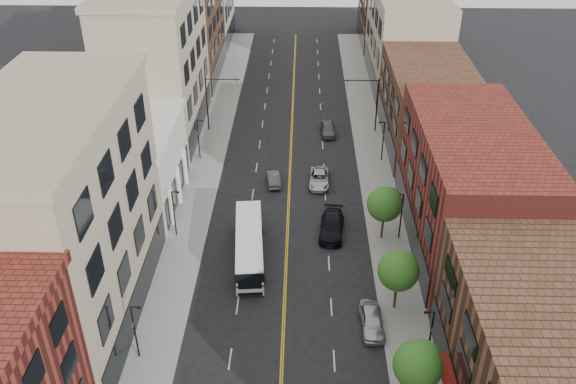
# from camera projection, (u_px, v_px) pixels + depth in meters

# --- Properties ---
(sidewalk_left) EXTENTS (4.00, 110.00, 0.15)m
(sidewalk_left) POSITION_uv_depth(u_px,v_px,m) (203.00, 179.00, 69.83)
(sidewalk_left) COLOR gray
(sidewalk_left) RESTS_ON ground
(sidewalk_right) EXTENTS (4.00, 110.00, 0.15)m
(sidewalk_right) POSITION_uv_depth(u_px,v_px,m) (377.00, 181.00, 69.43)
(sidewalk_right) COLOR gray
(sidewalk_right) RESTS_ON ground
(bldg_l_tanoffice) EXTENTS (10.00, 22.00, 18.00)m
(bldg_l_tanoffice) POSITION_uv_depth(u_px,v_px,m) (62.00, 223.00, 46.57)
(bldg_l_tanoffice) COLOR gray
(bldg_l_tanoffice) RESTS_ON ground
(bldg_l_white) EXTENTS (10.00, 14.00, 8.00)m
(bldg_l_white) POSITION_uv_depth(u_px,v_px,m) (129.00, 166.00, 64.51)
(bldg_l_white) COLOR silver
(bldg_l_white) RESTS_ON ground
(bldg_l_far_a) EXTENTS (10.00, 20.00, 18.00)m
(bldg_l_far_a) POSITION_uv_depth(u_px,v_px,m) (157.00, 65.00, 76.35)
(bldg_l_far_a) COLOR gray
(bldg_l_far_a) RESTS_ON ground
(bldg_l_far_b) EXTENTS (10.00, 20.00, 15.00)m
(bldg_l_far_b) POSITION_uv_depth(u_px,v_px,m) (184.00, 29.00, 94.15)
(bldg_l_far_b) COLOR #503120
(bldg_l_far_b) RESTS_ON ground
(bldg_r_mid) EXTENTS (10.00, 22.00, 12.00)m
(bldg_r_mid) POSITION_uv_depth(u_px,v_px,m) (469.00, 188.00, 56.82)
(bldg_r_mid) COLOR maroon
(bldg_r_mid) RESTS_ON ground
(bldg_r_far_a) EXTENTS (10.00, 20.00, 10.00)m
(bldg_r_far_a) POSITION_uv_depth(u_px,v_px,m) (429.00, 106.00, 75.21)
(bldg_r_far_a) COLOR #503120
(bldg_r_far_a) RESTS_ON ground
(bldg_r_far_b) EXTENTS (10.00, 22.00, 14.00)m
(bldg_r_far_b) POSITION_uv_depth(u_px,v_px,m) (406.00, 38.00, 92.03)
(bldg_r_far_b) COLOR gray
(bldg_r_far_b) RESTS_ON ground
(bldg_r_far_c) EXTENTS (10.00, 18.00, 11.00)m
(bldg_r_far_c) POSITION_uv_depth(u_px,v_px,m) (390.00, 12.00, 109.83)
(bldg_r_far_c) COLOR #503120
(bldg_r_far_c) RESTS_ON ground
(tree_r_1) EXTENTS (3.40, 3.40, 5.59)m
(tree_r_1) POSITION_uv_depth(u_px,v_px,m) (419.00, 363.00, 41.00)
(tree_r_1) COLOR black
(tree_r_1) RESTS_ON sidewalk_right
(tree_r_2) EXTENTS (3.40, 3.40, 5.59)m
(tree_r_2) POSITION_uv_depth(u_px,v_px,m) (399.00, 269.00, 49.51)
(tree_r_2) COLOR black
(tree_r_2) RESTS_ON sidewalk_right
(tree_r_3) EXTENTS (3.40, 3.40, 5.59)m
(tree_r_3) POSITION_uv_depth(u_px,v_px,m) (386.00, 203.00, 58.02)
(tree_r_3) COLOR black
(tree_r_3) RESTS_ON sidewalk_right
(lamp_l_1) EXTENTS (0.81, 0.55, 5.05)m
(lamp_l_1) POSITION_uv_depth(u_px,v_px,m) (135.00, 329.00, 45.36)
(lamp_l_1) COLOR black
(lamp_l_1) RESTS_ON sidewalk_left
(lamp_l_2) EXTENTS (0.81, 0.55, 5.05)m
(lamp_l_2) POSITION_uv_depth(u_px,v_px,m) (174.00, 211.00, 58.97)
(lamp_l_2) COLOR black
(lamp_l_2) RESTS_ON sidewalk_left
(lamp_l_3) EXTENTS (0.81, 0.55, 5.05)m
(lamp_l_3) POSITION_uv_depth(u_px,v_px,m) (199.00, 137.00, 72.59)
(lamp_l_3) COLOR black
(lamp_l_3) RESTS_ON sidewalk_left
(lamp_r_1) EXTENTS (0.81, 0.55, 5.05)m
(lamp_r_1) POSITION_uv_depth(u_px,v_px,m) (430.00, 334.00, 44.92)
(lamp_r_1) COLOR black
(lamp_r_1) RESTS_ON sidewalk_right
(lamp_r_2) EXTENTS (0.81, 0.55, 5.05)m
(lamp_r_2) POSITION_uv_depth(u_px,v_px,m) (401.00, 214.00, 58.53)
(lamp_r_2) COLOR black
(lamp_r_2) RESTS_ON sidewalk_right
(lamp_r_3) EXTENTS (0.81, 0.55, 5.05)m
(lamp_r_3) POSITION_uv_depth(u_px,v_px,m) (383.00, 139.00, 72.14)
(lamp_r_3) COLOR black
(lamp_r_3) RESTS_ON sidewalk_right
(signal_mast_left) EXTENTS (4.49, 0.18, 7.20)m
(signal_mast_left) POSITION_uv_depth(u_px,v_px,m) (212.00, 98.00, 78.50)
(signal_mast_left) COLOR black
(signal_mast_left) RESTS_ON sidewalk_left
(signal_mast_right) EXTENTS (4.49, 0.18, 7.20)m
(signal_mast_right) POSITION_uv_depth(u_px,v_px,m) (372.00, 99.00, 78.08)
(signal_mast_right) COLOR black
(signal_mast_right) RESTS_ON sidewalk_right
(city_bus) EXTENTS (3.42, 11.34, 2.87)m
(city_bus) POSITION_uv_depth(u_px,v_px,m) (249.00, 244.00, 56.57)
(city_bus) COLOR silver
(city_bus) RESTS_ON ground
(car_parked_far) EXTENTS (1.99, 4.65, 1.56)m
(car_parked_far) POSITION_uv_depth(u_px,v_px,m) (372.00, 321.00, 49.23)
(car_parked_far) COLOR #B0B2B8
(car_parked_far) RESTS_ON ground
(car_lane_behind) EXTENTS (1.83, 4.00, 1.27)m
(car_lane_behind) POSITION_uv_depth(u_px,v_px,m) (274.00, 179.00, 68.77)
(car_lane_behind) COLOR #4A4A4F
(car_lane_behind) RESTS_ON ground
(car_lane_a) EXTENTS (2.88, 5.91, 1.66)m
(car_lane_a) POSITION_uv_depth(u_px,v_px,m) (332.00, 226.00, 60.51)
(car_lane_a) COLOR black
(car_lane_a) RESTS_ON ground
(car_lane_b) EXTENTS (2.50, 5.07, 1.38)m
(car_lane_b) POSITION_uv_depth(u_px,v_px,m) (319.00, 179.00, 68.72)
(car_lane_b) COLOR #BABDC2
(car_lane_b) RESTS_ON ground
(car_lane_c) EXTENTS (2.13, 4.70, 1.56)m
(car_lane_c) POSITION_uv_depth(u_px,v_px,m) (328.00, 129.00, 79.54)
(car_lane_c) COLOR #4E4F53
(car_lane_c) RESTS_ON ground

